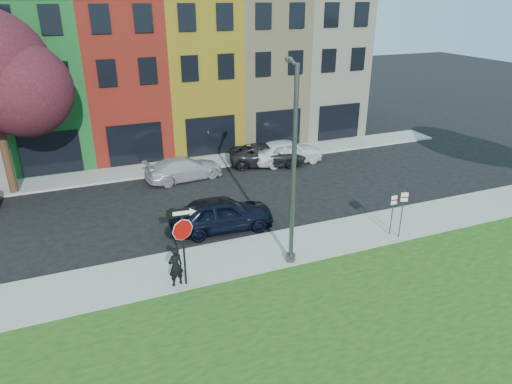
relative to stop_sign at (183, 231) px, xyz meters
name	(u,v)px	position (x,y,z in m)	size (l,w,h in m)	color
ground	(333,283)	(5.31, -1.88, -2.39)	(120.00, 120.00, 0.00)	black
sidewalk_near	(337,237)	(7.31, 1.12, -2.33)	(40.00, 3.00, 0.12)	gray
sidewalk_far	(172,167)	(2.31, 13.12, -2.33)	(40.00, 2.40, 0.12)	gray
rowhouse_block	(156,74)	(2.81, 19.30, 2.60)	(30.00, 10.12, 10.00)	#BBB39B
stop_sign	(183,231)	(0.00, 0.00, 0.00)	(1.05, 0.13, 3.19)	black
man	(176,266)	(-0.34, 0.10, -1.47)	(0.66, 0.52, 1.60)	black
sedan_near	(222,214)	(2.70, 3.90, -1.57)	(4.94, 2.22, 1.65)	black
parked_car_silver	(184,168)	(2.60, 10.92, -1.71)	(4.86, 2.48, 1.35)	#A9A8AD
parked_car_dark	(268,155)	(8.27, 11.39, -1.70)	(5.41, 3.59, 1.38)	black
parked_car_white	(287,151)	(9.55, 11.21, -1.58)	(4.73, 1.92, 1.61)	white
street_lamp	(293,168)	(4.48, 0.22, 1.74)	(1.04, 2.50, 7.95)	#4A4C4F
parking_sign_a	(403,208)	(9.87, 0.01, -0.84)	(0.31, 0.15, 2.31)	#4A4C4F
parking_sign_b	(393,209)	(9.62, 0.35, -0.99)	(0.32, 0.08, 2.02)	#4A4C4F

